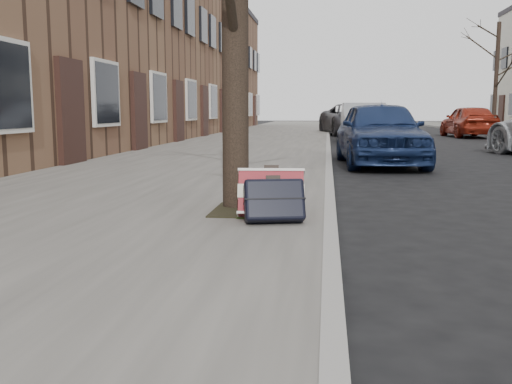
# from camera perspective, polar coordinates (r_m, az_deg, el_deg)

# --- Properties ---
(ground) EXTENTS (120.00, 120.00, 0.00)m
(ground) POSITION_cam_1_polar(r_m,az_deg,el_deg) (4.76, 22.79, -6.22)
(ground) COLOR black
(ground) RESTS_ON ground
(near_sidewalk) EXTENTS (5.00, 70.00, 0.12)m
(near_sidewalk) POSITION_cam_1_polar(r_m,az_deg,el_deg) (19.61, 0.03, 5.04)
(near_sidewalk) COLOR gray
(near_sidewalk) RESTS_ON ground
(house_near) EXTENTS (6.80, 40.00, 7.00)m
(house_near) POSITION_cam_1_polar(r_m,az_deg,el_deg) (22.19, -15.42, 14.01)
(house_near) COLOR brown
(house_near) RESTS_ON ground
(dirt_patch) EXTENTS (0.85, 0.85, 0.02)m
(dirt_patch) POSITION_cam_1_polar(r_m,az_deg,el_deg) (5.77, -0.05, -1.84)
(dirt_patch) COLOR black
(dirt_patch) RESTS_ON near_sidewalk
(suitcase_red) EXTENTS (0.63, 0.38, 0.47)m
(suitcase_red) POSITION_cam_1_polar(r_m,az_deg,el_deg) (5.34, 1.52, -0.19)
(suitcase_red) COLOR maroon
(suitcase_red) RESTS_ON near_sidewalk
(suitcase_navy) EXTENTS (0.60, 0.43, 0.42)m
(suitcase_navy) POSITION_cam_1_polar(r_m,az_deg,el_deg) (5.12, 1.83, -0.82)
(suitcase_navy) COLOR black
(suitcase_navy) RESTS_ON near_sidewalk
(car_near_front) EXTENTS (1.85, 4.07, 1.35)m
(car_near_front) POSITION_cam_1_polar(r_m,az_deg,el_deg) (12.15, 12.26, 5.85)
(car_near_front) COLOR #16264E
(car_near_front) RESTS_ON ground
(car_near_mid) EXTENTS (1.55, 4.27, 1.40)m
(car_near_mid) POSITION_cam_1_polar(r_m,az_deg,el_deg) (20.29, 10.75, 6.81)
(car_near_mid) COLOR #A4A7AB
(car_near_mid) RESTS_ON ground
(car_near_back) EXTENTS (3.29, 5.57, 1.45)m
(car_near_back) POSITION_cam_1_polar(r_m,az_deg,el_deg) (26.69, 9.67, 7.18)
(car_near_back) COLOR #37363B
(car_near_back) RESTS_ON ground
(car_far_back) EXTENTS (1.82, 4.07, 1.36)m
(car_far_back) POSITION_cam_1_polar(r_m,az_deg,el_deg) (25.90, 20.47, 6.66)
(car_far_back) COLOR maroon
(car_far_back) RESTS_ON ground
(tree_far_c) EXTENTS (0.21, 0.21, 5.42)m
(tree_far_c) POSITION_cam_1_polar(r_m,az_deg,el_deg) (31.98, 22.88, 10.58)
(tree_far_c) COLOR black
(tree_far_c) RESTS_ON far_sidewalk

